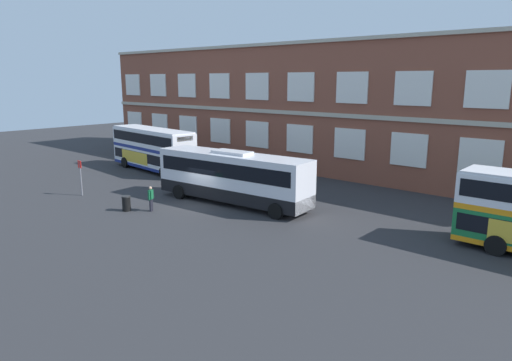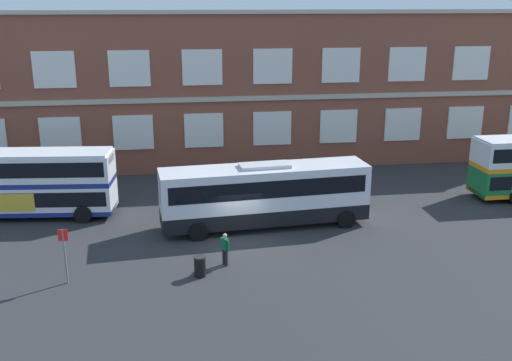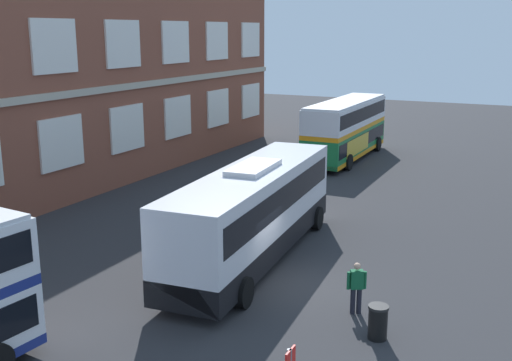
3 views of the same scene
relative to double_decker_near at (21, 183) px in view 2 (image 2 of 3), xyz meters
name	(u,v)px [view 2 (image 2 of 3)]	position (x,y,z in m)	size (l,w,h in m)	color
ground_plane	(237,228)	(12.70, -3.84, -2.15)	(120.00, 120.00, 0.00)	#2B2B2D
brick_terminal_building	(200,88)	(11.53, 12.14, 3.73)	(57.61, 8.19, 12.06)	brown
double_decker_near	(21,183)	(0.00, 0.00, 0.00)	(11.20, 3.66, 4.07)	silver
touring_coach	(265,195)	(14.32, -3.75, -0.24)	(12.17, 3.67, 3.80)	silver
waiting_passenger	(225,248)	(11.54, -8.74, -1.22)	(0.42, 0.60, 1.70)	black
bus_stand_flag	(65,251)	(4.03, -9.64, -0.51)	(0.44, 0.10, 2.70)	slate
station_litter_bin	(200,266)	(10.23, -9.80, -1.63)	(0.60, 0.60, 1.03)	black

